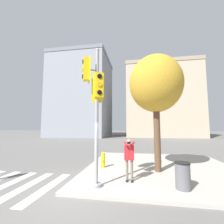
{
  "coord_description": "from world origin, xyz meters",
  "views": [
    {
      "loc": [
        2.25,
        -5.43,
        2.36
      ],
      "look_at": [
        1.21,
        0.88,
        2.98
      ],
      "focal_mm": 24.0,
      "sensor_mm": 36.0,
      "label": 1
    }
  ],
  "objects_px": {
    "traffic_signal_pole": "(95,97)",
    "trash_bin": "(183,176)",
    "person_photographer": "(129,156)",
    "street_tree": "(156,84)",
    "fire_hydrant": "(103,160)"
  },
  "relations": [
    {
      "from": "traffic_signal_pole",
      "to": "person_photographer",
      "type": "relative_size",
      "value": 3.18
    },
    {
      "from": "trash_bin",
      "to": "street_tree",
      "type": "bearing_deg",
      "value": 105.75
    },
    {
      "from": "street_tree",
      "to": "fire_hydrant",
      "type": "bearing_deg",
      "value": 174.58
    },
    {
      "from": "person_photographer",
      "to": "fire_hydrant",
      "type": "xyz_separation_m",
      "value": [
        -1.53,
        1.86,
        -0.61
      ]
    },
    {
      "from": "traffic_signal_pole",
      "to": "trash_bin",
      "type": "relative_size",
      "value": 5.76
    },
    {
      "from": "person_photographer",
      "to": "trash_bin",
      "type": "bearing_deg",
      "value": -14.35
    },
    {
      "from": "person_photographer",
      "to": "street_tree",
      "type": "distance_m",
      "value": 4.02
    },
    {
      "from": "traffic_signal_pole",
      "to": "fire_hydrant",
      "type": "distance_m",
      "value": 4.02
    },
    {
      "from": "street_tree",
      "to": "trash_bin",
      "type": "height_order",
      "value": "street_tree"
    },
    {
      "from": "fire_hydrant",
      "to": "person_photographer",
      "type": "bearing_deg",
      "value": -50.49
    },
    {
      "from": "traffic_signal_pole",
      "to": "trash_bin",
      "type": "bearing_deg",
      "value": 5.58
    },
    {
      "from": "person_photographer",
      "to": "street_tree",
      "type": "xyz_separation_m",
      "value": [
        1.35,
        1.58,
        3.44
      ]
    },
    {
      "from": "traffic_signal_pole",
      "to": "street_tree",
      "type": "relative_size",
      "value": 0.9
    },
    {
      "from": "street_tree",
      "to": "trash_bin",
      "type": "relative_size",
      "value": 6.4
    },
    {
      "from": "person_photographer",
      "to": "trash_bin",
      "type": "distance_m",
      "value": 2.07
    }
  ]
}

